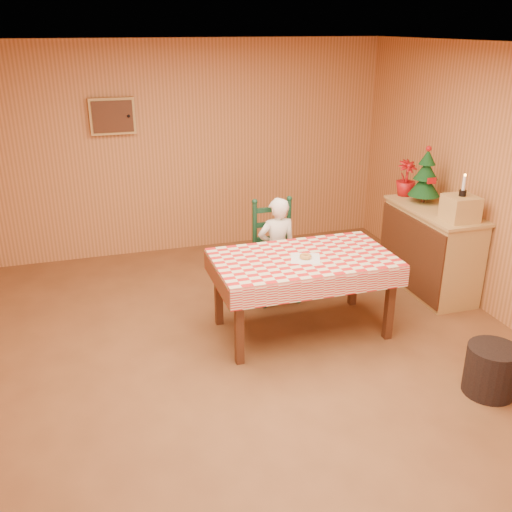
{
  "coord_description": "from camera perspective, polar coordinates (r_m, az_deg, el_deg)",
  "views": [
    {
      "loc": [
        -1.3,
        -4.0,
        2.75
      ],
      "look_at": [
        0.0,
        0.2,
        0.95
      ],
      "focal_mm": 40.0,
      "sensor_mm": 36.0,
      "label": 1
    }
  ],
  "objects": [
    {
      "name": "storage_bin",
      "position": [
        4.96,
        22.44,
        -10.5
      ],
      "size": [
        0.49,
        0.49,
        0.41
      ],
      "primitive_type": "cylinder",
      "rotation": [
        0.0,
        0.0,
        -0.25
      ],
      "color": "black",
      "rests_on": "ground"
    },
    {
      "name": "dining_table",
      "position": [
        5.26,
        4.74,
        -0.88
      ],
      "size": [
        1.66,
        0.96,
        0.77
      ],
      "color": "#4F2715",
      "rests_on": "ground"
    },
    {
      "name": "crate",
      "position": [
        6.0,
        19.77,
        4.52
      ],
      "size": [
        0.31,
        0.31,
        0.25
      ],
      "primitive_type": "cube",
      "rotation": [
        0.0,
        0.0,
        -0.04
      ],
      "color": "tan",
      "rests_on": "shelf_unit"
    },
    {
      "name": "ground",
      "position": [
        5.02,
        0.69,
        -10.92
      ],
      "size": [
        6.0,
        6.0,
        0.0
      ],
      "primitive_type": "plane",
      "color": "brown",
      "rests_on": "ground"
    },
    {
      "name": "napkin",
      "position": [
        5.19,
        4.97,
        -0.24
      ],
      "size": [
        0.34,
        0.34,
        0.0
      ],
      "primitive_type": "cube",
      "rotation": [
        0.0,
        0.0,
        -0.36
      ],
      "color": "white",
      "rests_on": "dining_table"
    },
    {
      "name": "cabin_walls",
      "position": [
        4.8,
        -1.23,
        11.16
      ],
      "size": [
        5.1,
        6.05,
        2.65
      ],
      "color": "#C47E47",
      "rests_on": "ground"
    },
    {
      "name": "seated_child",
      "position": [
        5.94,
        2.1,
        0.64
      ],
      "size": [
        0.41,
        0.27,
        1.12
      ],
      "primitive_type": "imported",
      "rotation": [
        0.0,
        0.0,
        3.14
      ],
      "color": "white",
      "rests_on": "ground"
    },
    {
      "name": "candle_set",
      "position": [
        5.95,
        20.0,
        6.26
      ],
      "size": [
        0.07,
        0.07,
        0.22
      ],
      "color": "black",
      "rests_on": "crate"
    },
    {
      "name": "donut",
      "position": [
        5.18,
        4.98,
        -0.03
      ],
      "size": [
        0.14,
        0.14,
        0.04
      ],
      "primitive_type": "torus",
      "rotation": [
        0.0,
        0.0,
        0.26
      ],
      "color": "gold",
      "rests_on": "napkin"
    },
    {
      "name": "christmas_tree",
      "position": [
        6.47,
        16.59,
        7.57
      ],
      "size": [
        0.34,
        0.34,
        0.62
      ],
      "color": "#4F2715",
      "rests_on": "shelf_unit"
    },
    {
      "name": "shelf_unit",
      "position": [
        6.49,
        17.0,
        0.63
      ],
      "size": [
        0.54,
        1.24,
        0.93
      ],
      "color": "tan",
      "rests_on": "ground"
    },
    {
      "name": "ladder_chair",
      "position": [
        6.01,
        1.92,
        0.31
      ],
      "size": [
        0.44,
        0.4,
        1.08
      ],
      "color": "#10321E",
      "rests_on": "ground"
    },
    {
      "name": "flower_arrangement",
      "position": [
        6.71,
        14.77,
        7.54
      ],
      "size": [
        0.23,
        0.23,
        0.4
      ],
      "primitive_type": "imported",
      "rotation": [
        0.0,
        0.0,
        0.03
      ],
      "color": "#A80F11",
      "rests_on": "shelf_unit"
    }
  ]
}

